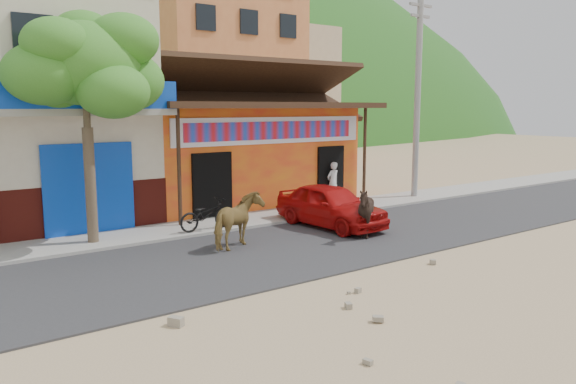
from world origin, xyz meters
name	(u,v)px	position (x,y,z in m)	size (l,w,h in m)	color
ground	(375,267)	(0.00, 0.00, 0.00)	(120.00, 120.00, 0.00)	#9E825B
road	(307,245)	(0.00, 2.50, 0.02)	(60.00, 5.00, 0.04)	#28282B
sidewalk	(239,222)	(0.00, 6.00, 0.06)	(60.00, 2.00, 0.12)	gray
dance_club	(229,155)	(2.00, 10.00, 1.80)	(8.00, 6.00, 3.60)	orange
cafe_building	(15,112)	(-5.50, 10.00, 3.50)	(7.00, 6.00, 7.00)	beige
apartment_front	(212,70)	(9.00, 24.00, 6.00)	(9.00, 9.00, 12.00)	#CC723F
apartment_rear	(273,91)	(18.00, 30.00, 5.00)	(8.00, 8.00, 10.00)	tan
tree	(87,127)	(-4.60, 5.80, 3.12)	(3.00, 3.00, 6.00)	#2D721E
utility_pole	(418,95)	(8.20, 6.00, 4.12)	(0.24, 0.24, 8.00)	gray
cow_tan	(238,221)	(-1.67, 3.26, 0.74)	(0.76, 1.66, 1.41)	olive
cow_dark	(366,212)	(1.81, 2.19, 0.75)	(1.14, 1.29, 1.42)	black
red_car	(330,205)	(1.92, 3.82, 0.70)	(1.55, 3.85, 1.31)	#B40D0C
scooter	(206,215)	(-1.50, 5.30, 0.57)	(0.60, 1.71, 0.90)	black
pedestrian	(333,182)	(4.50, 6.70, 0.88)	(0.55, 0.36, 1.52)	silver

